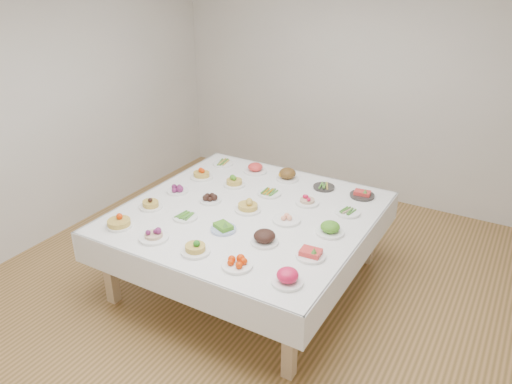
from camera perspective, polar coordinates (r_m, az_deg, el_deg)
The scene contains 27 objects.
room_envelope at distance 3.97m, azimuth 0.54°, elevation 10.69°, with size 5.02×5.02×2.81m.
display_table at distance 4.54m, azimuth -0.95°, elevation -2.95°, with size 2.15×2.15×0.75m.
dish_0 at distance 4.38m, azimuth -15.43°, elevation -3.12°, with size 0.21×0.21×0.14m.
dish_1 at distance 4.13m, azimuth -11.65°, elevation -4.47°, with size 0.24×0.24×0.14m.
dish_2 at distance 3.91m, azimuth -6.96°, elevation -6.18°, with size 0.23×0.23×0.13m.
dish_3 at distance 3.72m, azimuth -2.18°, elevation -7.96°, with size 0.23×0.23×0.10m.
dish_4 at distance 3.55m, azimuth 3.62°, elevation -9.65°, with size 0.23×0.23×0.12m.
dish_5 at distance 4.64m, azimuth -11.97°, elevation -1.17°, with size 0.21×0.21×0.12m.
dish_6 at distance 4.43m, azimuth -8.09°, elevation -2.77°, with size 0.22×0.22×0.05m.
dish_7 at distance 4.19m, azimuth -3.77°, elevation -3.87°, with size 0.21×0.21×0.10m.
dish_8 at distance 4.00m, azimuth 0.98°, elevation -5.10°, with size 0.22×0.22×0.13m.
dish_9 at distance 3.85m, azimuth 6.27°, elevation -6.83°, with size 0.23×0.23×0.11m.
dish_10 at distance 4.91m, azimuth -8.96°, elevation 0.42°, with size 0.20×0.20×0.09m.
dish_11 at distance 4.69m, azimuth -5.25°, elevation -0.73°, with size 0.21×0.21×0.08m.
dish_12 at distance 4.49m, azimuth -0.94°, elevation -1.39°, with size 0.24×0.24×0.14m.
dish_13 at distance 4.33m, azimuth 3.51°, elevation -2.90°, with size 0.24×0.24×0.10m.
dish_14 at distance 4.17m, azimuth 8.48°, elevation -3.88°, with size 0.23×0.23×0.14m.
dish_15 at distance 5.18m, azimuth -6.26°, elevation 2.22°, with size 0.23×0.23×0.14m.
dish_16 at distance 4.98m, azimuth -2.50°, elevation 1.33°, with size 0.21×0.21×0.13m.
dish_17 at distance 4.81m, azimuth 1.53°, elevation -0.08°, with size 0.22×0.22×0.05m.
dish_18 at distance 4.64m, azimuth 5.88°, elevation -0.82°, with size 0.21×0.21×0.11m.
dish_19 at distance 4.53m, azimuth 10.44°, elevation -2.22°, with size 0.22×0.22×0.05m.
dish_20 at distance 5.51m, azimuth -3.79°, elevation 3.34°, with size 0.22×0.22×0.05m.
dish_21 at distance 5.29m, azimuth -0.09°, elevation 2.93°, with size 0.25×0.25×0.14m.
dish_22 at distance 5.11m, azimuth 3.62°, elevation 2.07°, with size 0.23×0.23×0.14m.
dish_23 at distance 4.98m, azimuth 7.77°, elevation 0.63°, with size 0.21×0.21×0.05m.
dish_24 at distance 4.87m, azimuth 12.06°, elevation -0.10°, with size 0.23×0.23×0.10m.
Camera 1 is at (1.90, -3.33, 2.84)m, focal length 35.00 mm.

